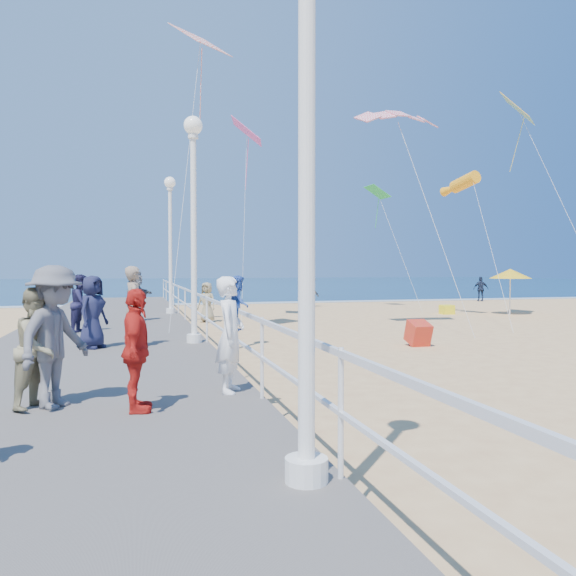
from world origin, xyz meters
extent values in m
plane|color=#E2B476|center=(0.00, 0.00, 0.00)|extent=(160.00, 160.00, 0.00)
cube|color=#0C2C4A|center=(0.00, 65.00, 0.01)|extent=(160.00, 90.00, 0.05)
cube|color=white|center=(0.00, 20.50, 0.03)|extent=(160.00, 1.20, 0.04)
cube|color=#68635E|center=(-7.50, 0.00, 0.20)|extent=(5.00, 44.00, 0.40)
cube|color=white|center=(-5.05, 0.00, 1.45)|extent=(0.05, 42.00, 0.06)
cube|color=white|center=(-5.05, 0.00, 0.95)|extent=(0.05, 42.00, 0.04)
cylinder|color=white|center=(-5.35, -9.00, 0.50)|extent=(0.36, 0.36, 0.20)
cylinder|color=white|center=(-5.35, -9.00, 2.85)|extent=(0.14, 0.14, 4.70)
cylinder|color=white|center=(-5.35, 0.00, 0.50)|extent=(0.36, 0.36, 0.20)
cylinder|color=white|center=(-5.35, 0.00, 2.85)|extent=(0.14, 0.14, 4.70)
sphere|color=white|center=(-5.35, 0.00, 5.50)|extent=(0.44, 0.44, 0.44)
cylinder|color=white|center=(-5.35, 9.00, 0.50)|extent=(0.36, 0.36, 0.20)
cylinder|color=white|center=(-5.35, 9.00, 2.85)|extent=(0.14, 0.14, 4.70)
sphere|color=white|center=(-5.35, 9.00, 5.50)|extent=(0.44, 0.44, 0.44)
imported|color=white|center=(-5.40, -5.51, 1.22)|extent=(0.58, 0.70, 1.64)
imported|color=blue|center=(-5.25, -5.36, 1.65)|extent=(0.42, 0.47, 0.80)
imported|color=gray|center=(-7.87, -5.75, 1.16)|extent=(0.85, 0.92, 1.52)
imported|color=#59595E|center=(-7.67, -5.80, 1.30)|extent=(1.17, 1.34, 1.80)
imported|color=red|center=(-6.69, -6.30, 1.16)|extent=(0.43, 0.91, 1.51)
imported|color=#1A1C39|center=(-7.60, -0.39, 1.20)|extent=(0.86, 0.93, 1.60)
imported|color=#5B5C60|center=(-6.67, 5.99, 1.25)|extent=(1.14, 1.63, 1.69)
imported|color=gray|center=(-6.71, -0.34, 1.30)|extent=(0.52, 0.71, 1.81)
imported|color=#1E1C3E|center=(-8.12, 3.07, 1.20)|extent=(0.82, 0.93, 1.59)
imported|color=#525357|center=(2.76, 16.43, 0.88)|extent=(1.31, 1.09, 1.76)
imported|color=#1B253C|center=(15.23, 18.79, 0.81)|extent=(1.03, 0.71, 1.62)
imported|color=gray|center=(-3.93, 9.09, 0.80)|extent=(0.93, 0.88, 1.61)
cube|color=red|center=(0.87, 0.63, 0.30)|extent=(0.56, 0.72, 0.74)
cylinder|color=white|center=(10.17, 9.09, 0.90)|extent=(0.05, 0.05, 1.80)
cone|color=gold|center=(10.17, 9.09, 1.91)|extent=(1.90, 1.90, 0.45)
cube|color=yellow|center=(7.49, 10.11, 0.20)|extent=(0.55, 0.55, 0.40)
cube|color=yellow|center=(7.79, 10.63, 0.20)|extent=(0.55, 0.55, 0.40)
cylinder|color=#FF9D15|center=(7.19, 8.27, 5.91)|extent=(0.96, 2.39, 1.02)
cube|color=#FD5DBB|center=(-2.21, 9.46, 7.77)|extent=(1.51, 1.74, 0.95)
cube|color=#1BD0EC|center=(8.58, 6.65, 8.73)|extent=(1.97, 1.96, 1.17)
cube|color=green|center=(5.96, 14.67, 6.28)|extent=(1.11, 1.27, 0.64)
cube|color=red|center=(-4.66, 4.42, 9.26)|extent=(2.01, 1.96, 0.88)
camera|label=1|loc=(-6.70, -13.35, 2.16)|focal=35.00mm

